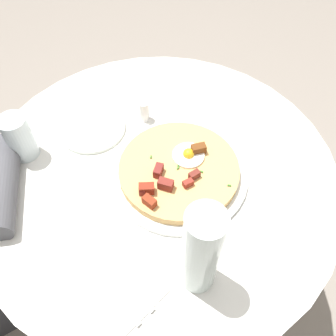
{
  "coord_description": "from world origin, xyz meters",
  "views": [
    {
      "loc": [
        0.26,
        0.47,
        1.46
      ],
      "look_at": [
        -0.02,
        0.02,
        0.73
      ],
      "focal_mm": 39.28,
      "sensor_mm": 36.0,
      "label": 1
    }
  ],
  "objects_px": {
    "dining_table": "(159,205)",
    "salt_shaker": "(144,111)",
    "water_bottle": "(201,252)",
    "knife": "(122,279)",
    "fork": "(109,292)",
    "pizza_plate": "(179,174)",
    "bread_plate": "(92,128)",
    "breakfast_pizza": "(179,170)",
    "water_glass": "(19,137)"
  },
  "relations": [
    {
      "from": "water_glass",
      "to": "salt_shaker",
      "type": "bearing_deg",
      "value": 170.97
    },
    {
      "from": "bread_plate",
      "to": "water_glass",
      "type": "relative_size",
      "value": 1.47
    },
    {
      "from": "dining_table",
      "to": "bread_plate",
      "type": "xyz_separation_m",
      "value": [
        0.08,
        -0.21,
        0.17
      ]
    },
    {
      "from": "salt_shaker",
      "to": "pizza_plate",
      "type": "bearing_deg",
      "value": 84.08
    },
    {
      "from": "fork",
      "to": "water_glass",
      "type": "xyz_separation_m",
      "value": [
        0.02,
        -0.44,
        0.06
      ]
    },
    {
      "from": "dining_table",
      "to": "salt_shaker",
      "type": "xyz_separation_m",
      "value": [
        -0.06,
        -0.17,
        0.2
      ]
    },
    {
      "from": "water_bottle",
      "to": "fork",
      "type": "bearing_deg",
      "value": -20.69
    },
    {
      "from": "pizza_plate",
      "to": "water_bottle",
      "type": "distance_m",
      "value": 0.28
    },
    {
      "from": "bread_plate",
      "to": "water_bottle",
      "type": "bearing_deg",
      "value": 91.67
    },
    {
      "from": "pizza_plate",
      "to": "bread_plate",
      "type": "relative_size",
      "value": 1.86
    },
    {
      "from": "bread_plate",
      "to": "water_bottle",
      "type": "distance_m",
      "value": 0.5
    },
    {
      "from": "pizza_plate",
      "to": "knife",
      "type": "xyz_separation_m",
      "value": [
        0.24,
        0.16,
        0.0
      ]
    },
    {
      "from": "dining_table",
      "to": "pizza_plate",
      "type": "distance_m",
      "value": 0.18
    },
    {
      "from": "breakfast_pizza",
      "to": "water_bottle",
      "type": "height_order",
      "value": "water_bottle"
    },
    {
      "from": "fork",
      "to": "knife",
      "type": "xyz_separation_m",
      "value": [
        -0.03,
        -0.01,
        0.0
      ]
    },
    {
      "from": "dining_table",
      "to": "knife",
      "type": "height_order",
      "value": "knife"
    },
    {
      "from": "breakfast_pizza",
      "to": "bread_plate",
      "type": "distance_m",
      "value": 0.28
    },
    {
      "from": "dining_table",
      "to": "water_bottle",
      "type": "relative_size",
      "value": 3.65
    },
    {
      "from": "fork",
      "to": "pizza_plate",
      "type": "bearing_deg",
      "value": 108.08
    },
    {
      "from": "knife",
      "to": "water_bottle",
      "type": "xyz_separation_m",
      "value": [
        -0.13,
        0.07,
        0.12
      ]
    },
    {
      "from": "knife",
      "to": "pizza_plate",
      "type": "bearing_deg",
      "value": 110.28
    },
    {
      "from": "bread_plate",
      "to": "knife",
      "type": "bearing_deg",
      "value": 73.85
    },
    {
      "from": "dining_table",
      "to": "bread_plate",
      "type": "relative_size",
      "value": 4.98
    },
    {
      "from": "dining_table",
      "to": "fork",
      "type": "distance_m",
      "value": 0.36
    },
    {
      "from": "bread_plate",
      "to": "knife",
      "type": "height_order",
      "value": "bread_plate"
    },
    {
      "from": "breakfast_pizza",
      "to": "bread_plate",
      "type": "bearing_deg",
      "value": -64.92
    },
    {
      "from": "pizza_plate",
      "to": "breakfast_pizza",
      "type": "relative_size",
      "value": 1.16
    },
    {
      "from": "dining_table",
      "to": "water_bottle",
      "type": "bearing_deg",
      "value": 76.29
    },
    {
      "from": "dining_table",
      "to": "bread_plate",
      "type": "distance_m",
      "value": 0.29
    },
    {
      "from": "breakfast_pizza",
      "to": "water_glass",
      "type": "bearing_deg",
      "value": -41.57
    },
    {
      "from": "pizza_plate",
      "to": "fork",
      "type": "relative_size",
      "value": 1.89
    },
    {
      "from": "dining_table",
      "to": "bread_plate",
      "type": "height_order",
      "value": "bread_plate"
    },
    {
      "from": "salt_shaker",
      "to": "fork",
      "type": "bearing_deg",
      "value": 52.33
    },
    {
      "from": "knife",
      "to": "water_glass",
      "type": "bearing_deg",
      "value": 173.93
    },
    {
      "from": "water_bottle",
      "to": "pizza_plate",
      "type": "bearing_deg",
      "value": -114.03
    },
    {
      "from": "bread_plate",
      "to": "knife",
      "type": "xyz_separation_m",
      "value": [
        0.12,
        0.42,
        0.0
      ]
    },
    {
      "from": "breakfast_pizza",
      "to": "knife",
      "type": "height_order",
      "value": "breakfast_pizza"
    },
    {
      "from": "knife",
      "to": "salt_shaker",
      "type": "distance_m",
      "value": 0.46
    },
    {
      "from": "water_glass",
      "to": "water_bottle",
      "type": "height_order",
      "value": "water_bottle"
    },
    {
      "from": "dining_table",
      "to": "bread_plate",
      "type": "bearing_deg",
      "value": -69.11
    },
    {
      "from": "dining_table",
      "to": "water_glass",
      "type": "distance_m",
      "value": 0.41
    },
    {
      "from": "fork",
      "to": "breakfast_pizza",
      "type": "bearing_deg",
      "value": 108.09
    },
    {
      "from": "dining_table",
      "to": "water_glass",
      "type": "bearing_deg",
      "value": -40.7
    },
    {
      "from": "dining_table",
      "to": "water_bottle",
      "type": "xyz_separation_m",
      "value": [
        0.07,
        0.28,
        0.29
      ]
    },
    {
      "from": "pizza_plate",
      "to": "breakfast_pizza",
      "type": "bearing_deg",
      "value": 26.88
    },
    {
      "from": "pizza_plate",
      "to": "water_bottle",
      "type": "bearing_deg",
      "value": 65.97
    },
    {
      "from": "bread_plate",
      "to": "knife",
      "type": "relative_size",
      "value": 1.01
    },
    {
      "from": "pizza_plate",
      "to": "water_glass",
      "type": "xyz_separation_m",
      "value": [
        0.3,
        -0.26,
        0.06
      ]
    },
    {
      "from": "dining_table",
      "to": "breakfast_pizza",
      "type": "xyz_separation_m",
      "value": [
        -0.04,
        0.04,
        0.19
      ]
    },
    {
      "from": "breakfast_pizza",
      "to": "knife",
      "type": "relative_size",
      "value": 1.63
    }
  ]
}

